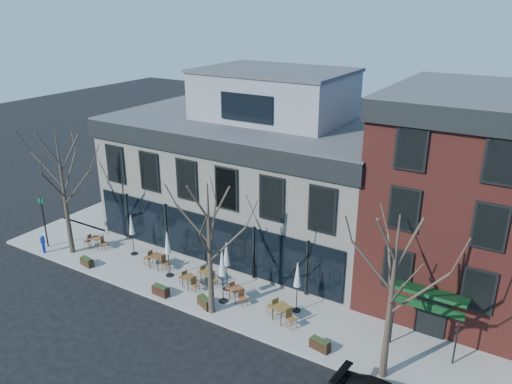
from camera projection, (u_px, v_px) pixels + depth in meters
The scene contains 25 objects.
ground at pixel (210, 267), 30.32m from camera, with size 120.00×120.00×0.00m, color black.
sidewalk_front at pixel (235, 298), 27.00m from camera, with size 33.50×4.70×0.15m, color gray.
sidewalk_side at pixel (142, 199), 40.56m from camera, with size 4.50×12.00×0.15m, color gray.
corner_building at pixel (254, 171), 32.65m from camera, with size 18.39×10.39×11.10m.
red_brick_building at pixel (465, 196), 25.96m from camera, with size 8.20×11.78×11.18m.
tree_corner at pixel (64, 192), 30.38m from camera, with size 3.93×3.98×7.92m.
tree_mid at pixel (210, 249), 24.39m from camera, with size 3.50×3.55×7.04m.
tree_right at pixel (391, 298), 19.93m from camera, with size 3.72×3.77×7.48m.
sign_pole at pixel (44, 219), 31.90m from camera, with size 0.50×0.10×3.40m.
call_box at pixel (43, 244), 31.53m from camera, with size 0.25×0.24×1.22m.
cafe_set_0 at pixel (96, 242), 32.20m from camera, with size 1.75×0.86×0.90m.
cafe_set_1 at pixel (157, 260), 29.79m from camera, with size 1.88×0.78×0.98m.
cafe_set_2 at pixel (189, 281), 27.73m from camera, with size 1.66×0.83×0.85m.
cafe_set_3 at pixel (207, 275), 28.22m from camera, with size 1.71×0.97×0.88m.
cafe_set_4 at pixel (236, 293), 26.55m from camera, with size 1.68×1.03×0.87m.
cafe_set_5 at pixel (282, 312), 24.78m from camera, with size 1.96×1.13×1.01m.
umbrella_0 at pixel (132, 227), 30.90m from camera, with size 0.43×0.43×2.69m.
umbrella_1 at pixel (168, 245), 28.37m from camera, with size 0.45×0.45×2.83m.
umbrella_2 at pixel (226, 257), 26.99m from camera, with size 0.46×0.46×2.89m.
umbrella_3 at pixel (222, 266), 25.82m from camera, with size 0.49×0.49×3.04m.
umbrella_4 at pixel (297, 277), 25.06m from camera, with size 0.45×0.45×2.81m.
planter_0 at pixel (87, 262), 30.11m from camera, with size 0.97×0.50×0.52m.
planter_1 at pixel (161, 290), 27.08m from camera, with size 1.01×0.44×0.56m.
planter_2 at pixel (205, 302), 26.02m from camera, with size 1.05×0.74×0.55m.
planter_3 at pixel (320, 344), 22.81m from camera, with size 1.01×0.54×0.54m.
Camera 1 is at (16.31, -21.34, 15.06)m, focal length 35.00 mm.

